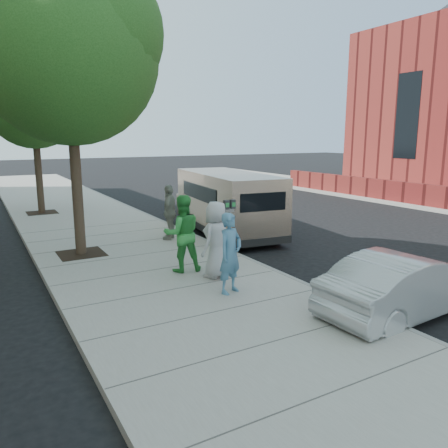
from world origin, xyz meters
The scene contains 12 objects.
ground centered at (0.00, 0.00, 0.00)m, with size 120.00×120.00×0.00m, color black.
sidewalk centered at (-1.00, 0.00, 0.07)m, with size 5.00×60.00×0.15m, color gray.
curb_face centered at (1.44, 0.00, 0.07)m, with size 0.12×60.00×0.16m, color gray.
tree_near centered at (-2.25, 2.40, 5.55)m, with size 4.62×4.60×7.53m.
tree_far centered at (-2.25, 10.00, 4.88)m, with size 3.92×3.80×6.49m.
parking_meter centered at (1.05, 0.03, 1.28)m, with size 0.32×0.12×1.56m.
van centered at (2.76, 3.15, 1.12)m, with size 2.57×5.89×2.12m.
sedan centered at (2.12, -4.60, 0.61)m, with size 1.29×3.69×1.22m, color #A8ABB0.
person_officer centered at (-0.28, -2.25, 0.99)m, with size 0.61×0.40×1.67m, color teal.
person_green_shirt centered at (-0.51, -0.42, 1.07)m, with size 0.89×0.70×1.84m, color green.
person_gray_shirt centered at (-0.03, -1.20, 1.03)m, with size 0.86×0.56×1.75m, color #B3B3B6.
person_striped_polo centered at (0.53, 2.83, 1.01)m, with size 1.00×0.42×1.71m, color gray.
Camera 1 is at (-4.68, -9.65, 3.33)m, focal length 35.00 mm.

